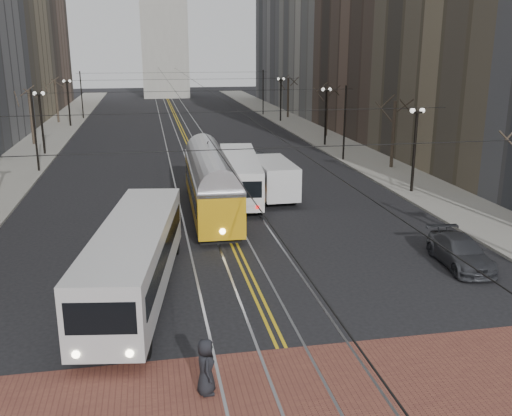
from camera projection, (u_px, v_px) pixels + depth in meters
name	position (u px, v px, depth m)	size (l,w,h in m)	color
ground	(275.00, 335.00, 20.09)	(260.00, 260.00, 0.00)	black
sidewalk_left	(43.00, 143.00, 59.92)	(5.00, 140.00, 0.15)	gray
sidewalk_right	(317.00, 135.00, 65.31)	(5.00, 140.00, 0.15)	gray
crosswalk_band	(306.00, 401.00, 16.31)	(25.00, 6.00, 0.01)	brown
streetcar_rails	(186.00, 139.00, 62.64)	(4.80, 130.00, 0.02)	gray
centre_lines	(186.00, 139.00, 62.63)	(0.42, 130.00, 0.01)	gold
lamp_posts	(199.00, 136.00, 46.51)	(27.60, 57.20, 5.60)	black
street_trees	(192.00, 125.00, 52.66)	(31.68, 53.28, 5.60)	#382D23
trolley_wires	(192.00, 115.00, 52.00)	(25.96, 120.00, 6.60)	black
transit_bus	(135.00, 261.00, 22.82)	(2.51, 12.07, 3.02)	#B9B9B9
streetcar	(211.00, 188.00, 34.49)	(2.42, 13.02, 3.07)	gold
rear_bus	(240.00, 177.00, 38.02)	(2.34, 10.76, 2.81)	white
cargo_van	(274.00, 180.00, 37.81)	(2.20, 5.72, 2.53)	silver
sedan_grey	(259.00, 161.00, 47.03)	(1.75, 4.36, 1.48)	#404448
sedan_parked	(460.00, 252.00, 26.31)	(1.87, 4.61, 1.34)	#3A3C42
pedestrian_a	(206.00, 367.00, 16.46)	(0.84, 0.55, 1.72)	black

